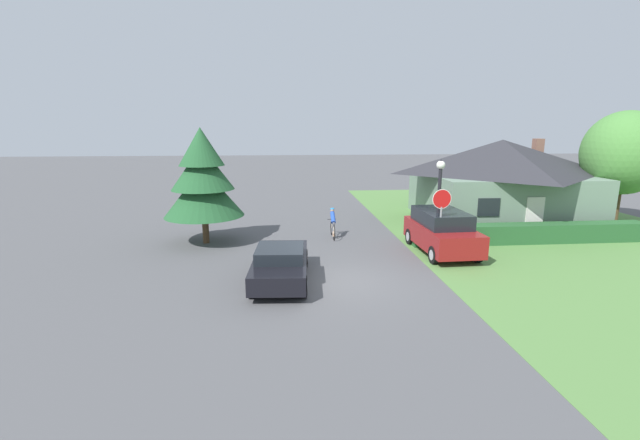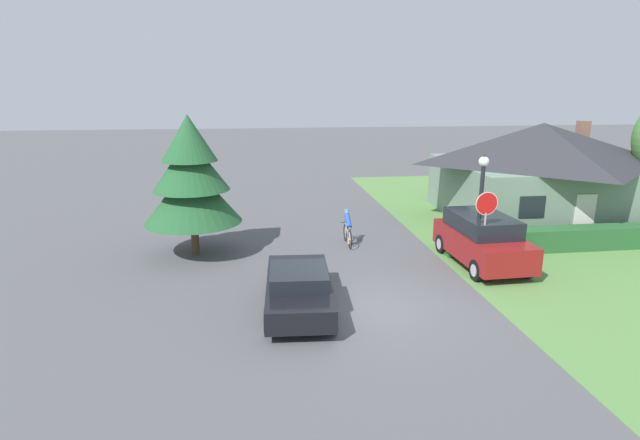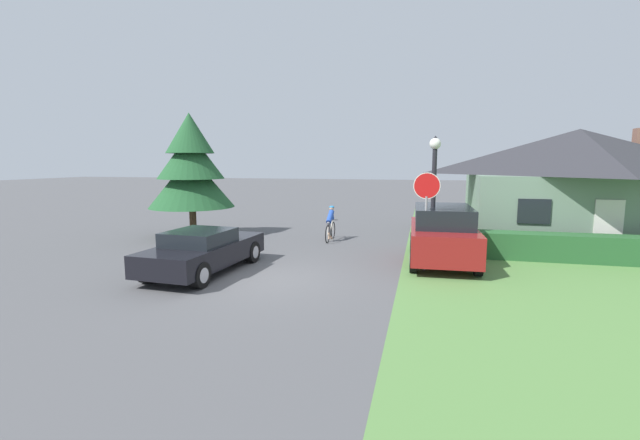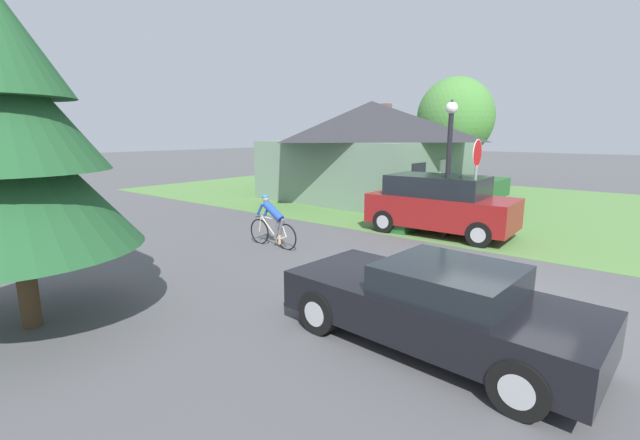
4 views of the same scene
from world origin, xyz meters
name	(u,v)px [view 4 (image 4 of 4)]	position (x,y,z in m)	size (l,w,h in m)	color
ground_plane	(494,309)	(0.00, 0.00, 0.00)	(140.00, 140.00, 0.00)	#515154
grass_verge_right	(485,204)	(11.78, 4.00, 0.01)	(16.00, 36.00, 0.01)	#568442
cottage_house	(371,148)	(10.75, 9.49, 2.43)	(9.42, 8.68, 4.72)	slate
hedge_row	(460,198)	(9.80, 4.44, 0.46)	(11.42, 0.90, 0.91)	#285B2D
sedan_left_lane	(435,305)	(-1.99, 0.28, 0.64)	(2.14, 4.60, 1.30)	black
cyclist	(273,222)	(0.59, 6.26, 0.70)	(0.44, 1.81, 1.47)	black
parked_suv_right	(440,204)	(5.02, 3.27, 0.95)	(2.17, 4.46, 1.85)	maroon
stop_sign	(476,169)	(4.46, 2.03, 2.14)	(0.79, 0.07, 2.98)	gray
street_lamp	(449,150)	(4.68, 2.93, 2.66)	(0.36, 0.36, 4.11)	black
conifer_tall_near	(6,138)	(-5.53, 5.76, 3.06)	(3.68, 3.68, 5.39)	#4C3823
deciduous_tree_right	(455,118)	(16.70, 7.60, 4.01)	(4.31, 4.31, 6.28)	#4C3823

